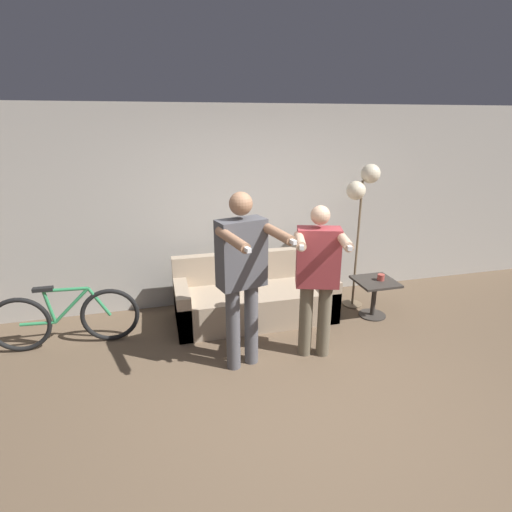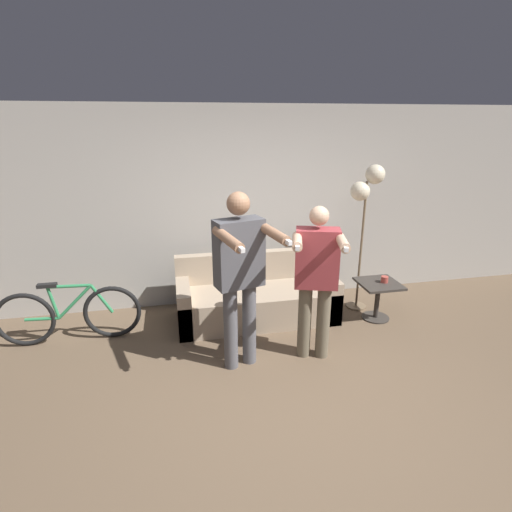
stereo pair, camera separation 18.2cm
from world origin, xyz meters
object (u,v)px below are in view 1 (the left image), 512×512
object	(u,v)px
bicycle	(66,318)
person_right	(317,273)
side_table	(375,290)
cat	(244,246)
cup	(381,277)
person_left	(243,270)
couch	(254,298)
floor_lamp	(362,192)

from	to	relation	value
bicycle	person_right	bearing A→B (deg)	-18.44
side_table	bicycle	bearing A→B (deg)	176.87
cat	side_table	size ratio (longest dim) A/B	1.02
cup	bicycle	size ratio (longest dim) A/B	0.06
person_left	cup	world-z (taller)	person_left
couch	cup	xyz separation A→B (m)	(1.55, -0.34, 0.27)
cat	side_table	xyz separation A→B (m)	(1.56, -0.63, -0.52)
cup	bicycle	world-z (taller)	bicycle
couch	cat	xyz separation A→B (m)	(-0.07, 0.29, 0.61)
cup	cat	bearing A→B (deg)	158.66
bicycle	cup	bearing A→B (deg)	-3.19
cup	couch	bearing A→B (deg)	167.61
person_right	cup	world-z (taller)	person_right
side_table	bicycle	xyz separation A→B (m)	(-3.66, 0.20, -0.02)
bicycle	floor_lamp	bearing A→B (deg)	2.46
cup	side_table	bearing A→B (deg)	173.45
person_right	cup	distance (m)	1.38
cat	cup	xyz separation A→B (m)	(1.62, -0.63, -0.35)
person_right	cat	bearing A→B (deg)	127.52
couch	bicycle	size ratio (longest dim) A/B	1.26
person_left	person_right	world-z (taller)	person_left
person_right	cat	xyz separation A→B (m)	(-0.47, 1.28, -0.06)
person_left	person_right	bearing A→B (deg)	-15.34
floor_lamp	cup	xyz separation A→B (m)	(0.16, -0.36, -1.03)
side_table	cup	bearing A→B (deg)	-6.55
person_left	cup	distance (m)	2.09
person_left	floor_lamp	bearing A→B (deg)	14.64
couch	floor_lamp	world-z (taller)	floor_lamp
side_table	cup	xyz separation A→B (m)	(0.07, -0.01, 0.17)
cup	person_right	bearing A→B (deg)	-150.49
person_left	person_right	size ratio (longest dim) A/B	1.10
couch	floor_lamp	distance (m)	1.90
cat	bicycle	xyz separation A→B (m)	(-2.11, -0.43, -0.54)
person_left	cup	xyz separation A→B (m)	(1.92, 0.65, -0.52)
floor_lamp	person_right	bearing A→B (deg)	-134.45
cup	bicycle	distance (m)	3.74
person_left	cup	size ratio (longest dim) A/B	20.38
couch	bicycle	bearing A→B (deg)	-176.49
cat	bicycle	size ratio (longest dim) A/B	0.32
cat	cup	size ratio (longest dim) A/B	5.67
person_left	floor_lamp	world-z (taller)	floor_lamp
couch	cat	world-z (taller)	cat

